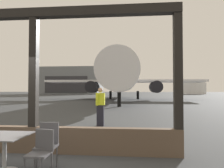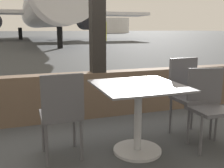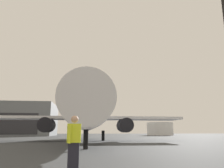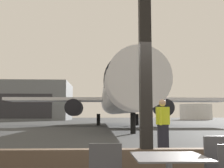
% 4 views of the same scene
% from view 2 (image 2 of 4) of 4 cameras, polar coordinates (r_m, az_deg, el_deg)
% --- Properties ---
extents(ground_plane, '(220.00, 220.00, 0.00)m').
position_cam_2_polar(ground_plane, '(43.77, -17.93, 9.57)').
color(ground_plane, '#383A3D').
extents(window_frame, '(7.68, 0.24, 3.81)m').
position_cam_2_polar(window_frame, '(3.89, -3.17, 12.18)').
color(window_frame, brown).
rests_on(window_frame, ground).
extents(dining_table, '(0.87, 0.87, 0.74)m').
position_cam_2_polar(dining_table, '(2.81, 5.63, -5.74)').
color(dining_table, slate).
rests_on(dining_table, ground).
extents(cafe_chair_window_left, '(0.46, 0.46, 0.87)m').
position_cam_2_polar(cafe_chair_window_left, '(3.13, 19.90, -3.45)').
color(cafe_chair_window_left, '#4C4C51').
rests_on(cafe_chair_window_left, ground).
extents(cafe_chair_window_right, '(0.40, 0.40, 0.89)m').
position_cam_2_polar(cafe_chair_window_right, '(2.66, -10.79, -5.31)').
color(cafe_chair_window_right, '#4C4C51').
rests_on(cafe_chair_window_right, ground).
extents(cafe_chair_aisle_left, '(0.42, 0.42, 0.95)m').
position_cam_2_polar(cafe_chair_aisle_left, '(3.38, 15.89, -1.23)').
color(cafe_chair_aisle_left, '#4C4C51').
rests_on(cafe_chair_aisle_left, ground).
extents(airplane, '(26.43, 33.04, 10.40)m').
position_cam_2_polar(airplane, '(31.07, -14.84, 15.33)').
color(airplane, silver).
rests_on(airplane, ground).
extents(ground_crew_worker, '(0.40, 0.51, 1.74)m').
position_cam_2_polar(ground_crew_worker, '(8.06, -2.77, 8.94)').
color(ground_crew_worker, black).
rests_on(ground_crew_worker, ground).
extents(fuel_storage_tank, '(9.21, 9.21, 4.48)m').
position_cam_2_polar(fuel_storage_tank, '(85.07, 0.49, 12.47)').
color(fuel_storage_tank, white).
rests_on(fuel_storage_tank, ground).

